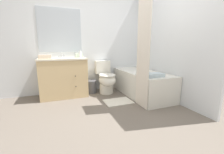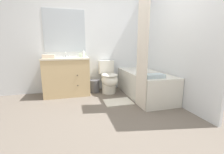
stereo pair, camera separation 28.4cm
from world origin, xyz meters
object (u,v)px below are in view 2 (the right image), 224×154
Objects in this scene: toilet at (109,79)px; wastebasket at (94,86)px; vanity_cabinet at (67,76)px; bath_towel_folded at (154,76)px; bathtub at (144,84)px; tissue_box at (82,55)px; soap_dispenser at (83,54)px; hand_towel_folded at (49,57)px; sink_faucet at (66,56)px; bath_mat at (118,102)px.

wastebasket is at bearing 156.82° from toilet.
bath_towel_folded is at bearing -36.26° from vanity_cabinet.
tissue_box is (-1.25, 0.62, 0.61)m from bathtub.
soap_dispenser reaches higher than toilet.
vanity_cabinet reaches higher than wastebasket.
hand_towel_folded reaches higher than bathtub.
toilet is at bearing 120.21° from bath_towel_folded.
soap_dispenser is (-0.23, 0.02, 0.75)m from wastebasket.
soap_dispenser reaches higher than bathtub.
bath_towel_folded is (0.58, -0.99, 0.23)m from toilet.
soap_dispenser is at bearing 175.97° from wastebasket.
soap_dispenser is at bearing 164.42° from toilet.
sink_faucet is 0.49× the size of wastebasket.
bath_mat is (0.02, -0.65, -0.33)m from toilet.
tissue_box is 1.69m from bath_towel_folded.
tissue_box is at bearing 153.52° from bathtub.
wastebasket is 1.98× the size of tissue_box.
toilet reaches higher than wastebasket.
sink_faucet is 0.87× the size of soap_dispenser.
tissue_box reaches higher than vanity_cabinet.
soap_dispenser is (0.38, 0.04, 0.48)m from vanity_cabinet.
vanity_cabinet reaches higher than bathtub.
hand_towel_folded is (-0.94, -0.15, 0.72)m from wastebasket.
bathtub is 6.73× the size of hand_towel_folded.
bath_towel_folded is at bearing -28.01° from hand_towel_folded.
bath_towel_folded is at bearing -45.54° from soap_dispenser.
bath_towel_folded is at bearing -40.64° from sink_faucet.
vanity_cabinet is 1.33× the size of toilet.
soap_dispenser is 0.69× the size of hand_towel_folded.
bathtub is 10.75× the size of tissue_box.
sink_faucet is at bearing 165.07° from wastebasket.
sink_faucet is 0.41× the size of bath_towel_folded.
wastebasket is 0.79m from soap_dispenser.
sink_faucet is 1.11m from toilet.
vanity_cabinet is at bearing 141.17° from bath_mat.
wastebasket is (0.61, -0.16, -0.72)m from sink_faucet.
tissue_box reaches higher than bathtub.
vanity_cabinet is at bearing 143.74° from bath_towel_folded.
toilet is 1.36m from hand_towel_folded.
soap_dispenser is 0.73m from hand_towel_folded.
bathtub is at bearing -24.62° from soap_dispenser.
wastebasket is 1.19m from hand_towel_folded.
bathtub is 1.15m from wastebasket.
bathtub is at bearing 79.17° from bath_towel_folded.
hand_towel_folded is (-0.33, -0.13, 0.44)m from vanity_cabinet.
tissue_box reaches higher than toilet.
sink_faucet is at bearing 134.92° from bath_mat.
vanity_cabinet is 0.67m from wastebasket.
bath_towel_folded is at bearing -46.50° from tissue_box.
wastebasket is at bearing -14.93° from sink_faucet.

